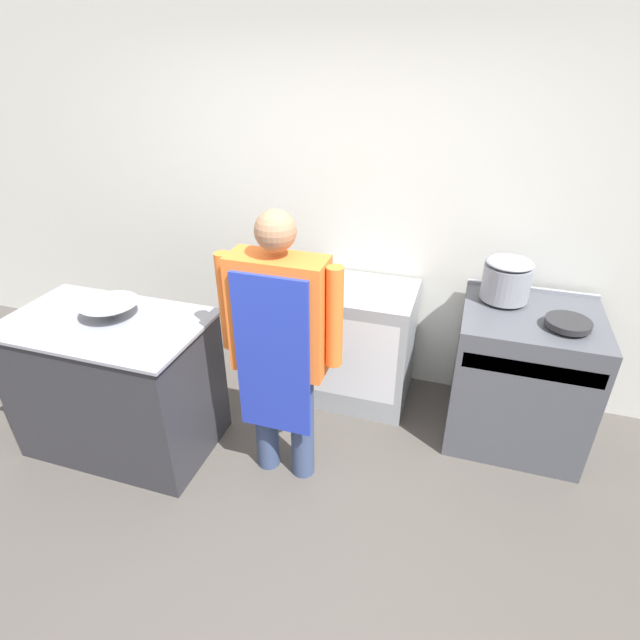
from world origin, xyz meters
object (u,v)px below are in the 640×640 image
at_px(mixing_bowl, 110,310).
at_px(stock_pot, 507,279).
at_px(person_cook, 280,339).
at_px(stove, 520,376).
at_px(fridge_unit, 363,345).
at_px(saute_pan, 568,323).

xyz_separation_m(mixing_bowl, stock_pot, (2.24, 0.92, 0.11)).
distance_m(person_cook, stock_pot, 1.48).
height_order(person_cook, mixing_bowl, person_cook).
relative_size(stove, mixing_bowl, 2.71).
bearing_deg(fridge_unit, stove, -5.69).
bearing_deg(mixing_bowl, saute_pan, 14.28).
height_order(stove, mixing_bowl, mixing_bowl).
bearing_deg(saute_pan, fridge_unit, 169.20).
relative_size(person_cook, mixing_bowl, 4.80).
xyz_separation_m(fridge_unit, stock_pot, (0.88, 0.02, 0.64)).
bearing_deg(mixing_bowl, stock_pot, 22.30).
height_order(mixing_bowl, saute_pan, mixing_bowl).
bearing_deg(stove, mixing_bowl, -162.00).
xyz_separation_m(stove, fridge_unit, (-1.07, 0.11, -0.02)).
bearing_deg(fridge_unit, mixing_bowl, -146.68).
relative_size(stock_pot, saute_pan, 1.16).
distance_m(mixing_bowl, stock_pot, 2.43).
bearing_deg(saute_pan, mixing_bowl, -165.72).
bearing_deg(stove, stock_pot, 144.88).
height_order(fridge_unit, stock_pot, stock_pot).
bearing_deg(person_cook, stock_pot, 38.11).
xyz_separation_m(stove, person_cook, (-1.35, -0.78, 0.49)).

